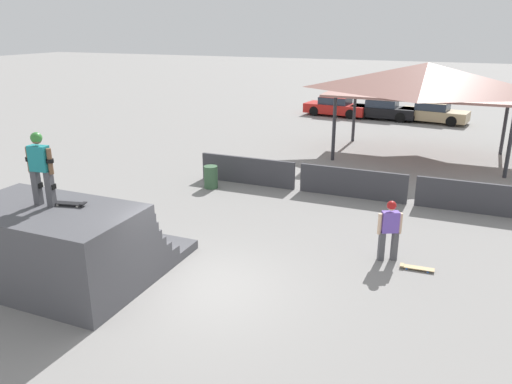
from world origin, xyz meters
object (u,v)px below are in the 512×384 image
object	(u,v)px
bystander_walking	(390,226)
skateboard_on_ground	(416,268)
parked_car_tan	(433,113)
trash_bin	(211,177)
parked_car_black	(383,110)
parked_car_red	(336,107)
skateboard_on_deck	(70,203)
skater_on_deck	(40,164)

from	to	relation	value
bystander_walking	skateboard_on_ground	world-z (taller)	bystander_walking
parked_car_tan	skateboard_on_ground	bearing A→B (deg)	-77.83
trash_bin	parked_car_black	world-z (taller)	parked_car_black
bystander_walking	trash_bin	distance (m)	8.02
bystander_walking	parked_car_red	size ratio (longest dim) A/B	0.38
skateboard_on_ground	trash_bin	distance (m)	8.83
skateboard_on_deck	parked_car_red	bearing A→B (deg)	77.39
skater_on_deck	parked_car_red	bearing A→B (deg)	82.91
skater_on_deck	parked_car_black	xyz separation A→B (m)	(3.67, 25.12, -2.33)
skater_on_deck	bystander_walking	bearing A→B (deg)	24.76
bystander_walking	parked_car_black	xyz separation A→B (m)	(-3.55, 20.85, -0.36)
skater_on_deck	bystander_walking	distance (m)	8.61
bystander_walking	trash_bin	world-z (taller)	bystander_walking
parked_car_black	parked_car_red	bearing A→B (deg)	-177.65
skateboard_on_deck	bystander_walking	world-z (taller)	skateboard_on_deck
skateboard_on_deck	parked_car_red	xyz separation A→B (m)	(-0.01, 24.98, -1.41)
trash_bin	parked_car_tan	size ratio (longest dim) A/B	0.20
bystander_walking	skateboard_on_ground	size ratio (longest dim) A/B	1.94
skater_on_deck	trash_bin	bearing A→B (deg)	83.55
bystander_walking	parked_car_red	distance (m)	21.95
skateboard_on_ground	trash_bin	bearing A→B (deg)	-29.05
bystander_walking	parked_car_tan	xyz separation A→B (m)	(-0.42, 20.82, -0.36)
parked_car_black	parked_car_tan	world-z (taller)	same
bystander_walking	parked_car_black	size ratio (longest dim) A/B	0.39
skateboard_on_ground	parked_car_red	world-z (taller)	parked_car_red
parked_car_black	parked_car_tan	distance (m)	3.13
parked_car_black	skateboard_on_deck	bearing A→B (deg)	-93.71
skateboard_on_ground	parked_car_tan	distance (m)	21.16
skater_on_deck	parked_car_red	size ratio (longest dim) A/B	0.39
skateboard_on_deck	trash_bin	world-z (taller)	skateboard_on_deck
skater_on_deck	trash_bin	distance (m)	8.28
skater_on_deck	parked_car_tan	distance (m)	26.10
skater_on_deck	skateboard_on_ground	world-z (taller)	skater_on_deck
skater_on_deck	skateboard_on_deck	bearing A→B (deg)	13.72
skateboard_on_deck	parked_car_black	world-z (taller)	skateboard_on_deck
skateboard_on_ground	parked_car_black	bearing A→B (deg)	-81.17
parked_car_black	trash_bin	bearing A→B (deg)	-98.33
parked_car_tan	parked_car_red	bearing A→B (deg)	-171.79
parked_car_black	skateboard_on_ground	bearing A→B (deg)	-75.02
bystander_walking	parked_car_tan	world-z (taller)	bystander_walking
trash_bin	bystander_walking	bearing A→B (deg)	-26.90
trash_bin	parked_car_red	xyz separation A→B (m)	(0.46, 17.29, 0.18)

